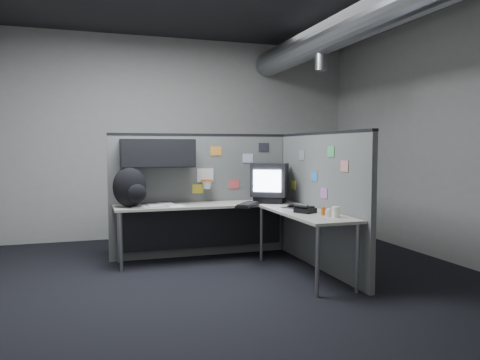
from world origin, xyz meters
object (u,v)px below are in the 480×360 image
object	(u,v)px
desk	(232,215)
phone	(305,210)
monitor	(270,182)
keyboard	(248,205)
backpack	(130,188)

from	to	relation	value
desk	phone	xyz separation A→B (m)	(0.59, -0.84, 0.15)
monitor	phone	xyz separation A→B (m)	(0.01, -1.04, -0.23)
keyboard	backpack	size ratio (longest dim) A/B	0.96
phone	keyboard	bearing A→B (deg)	102.22
keyboard	monitor	bearing A→B (deg)	29.02
desk	backpack	size ratio (longest dim) A/B	4.74
phone	backpack	bearing A→B (deg)	131.52
monitor	backpack	bearing A→B (deg)	163.65
monitor	keyboard	size ratio (longest dim) A/B	1.30
desk	backpack	xyz separation A→B (m)	(-1.20, 0.24, 0.35)
desk	keyboard	distance (m)	0.24
desk	keyboard	size ratio (longest dim) A/B	4.95
desk	keyboard	xyz separation A→B (m)	(0.17, -0.10, 0.14)
keyboard	phone	size ratio (longest dim) A/B	1.84
keyboard	desk	bearing A→B (deg)	141.86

